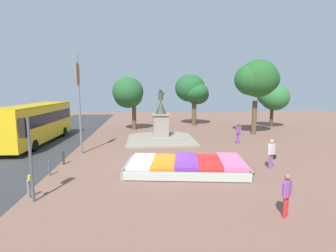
% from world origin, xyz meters
% --- Properties ---
extents(ground_plane, '(73.28, 73.28, 0.00)m').
position_xyz_m(ground_plane, '(0.00, 0.00, 0.00)').
color(ground_plane, brown).
extents(flower_planter, '(7.21, 4.60, 0.70)m').
position_xyz_m(flower_planter, '(1.45, -0.97, 0.30)').
color(flower_planter, '#38281C').
rests_on(flower_planter, ground_plane).
extents(statue_monument, '(5.92, 5.92, 4.61)m').
position_xyz_m(statue_monument, '(0.52, 7.90, 0.72)').
color(statue_monument, gray).
rests_on(statue_monument, ground_plane).
extents(traffic_light_near_crossing, '(0.41, 0.30, 3.51)m').
position_xyz_m(traffic_light_near_crossing, '(-5.72, -4.40, 2.43)').
color(traffic_light_near_crossing, '#4C5156').
rests_on(traffic_light_near_crossing, ground_plane).
extents(banner_pole, '(0.14, 1.25, 6.98)m').
position_xyz_m(banner_pole, '(-5.49, 3.69, 3.86)').
color(banner_pole, slate).
rests_on(banner_pole, ground_plane).
extents(city_bus, '(2.90, 10.60, 3.31)m').
position_xyz_m(city_bus, '(-10.04, 7.52, 1.90)').
color(city_bus, gold).
rests_on(city_bus, ground_plane).
extents(pedestrian_with_handbag, '(0.67, 0.45, 1.75)m').
position_xyz_m(pedestrian_with_handbag, '(6.38, -1.01, 0.99)').
color(pedestrian_with_handbag, '#8C4C99').
rests_on(pedestrian_with_handbag, ground_plane).
extents(pedestrian_near_planter, '(0.44, 0.42, 1.64)m').
position_xyz_m(pedestrian_near_planter, '(4.12, -6.64, 0.94)').
color(pedestrian_near_planter, red).
rests_on(pedestrian_near_planter, ground_plane).
extents(pedestrian_crossing_plaza, '(0.36, 0.52, 1.78)m').
position_xyz_m(pedestrian_crossing_plaza, '(6.85, 5.69, 1.04)').
color(pedestrian_crossing_plaza, '#8C4C99').
rests_on(pedestrian_crossing_plaza, ground_plane).
extents(kerb_bollard_south, '(0.16, 0.16, 0.82)m').
position_xyz_m(kerb_bollard_south, '(-5.96, -3.99, 0.43)').
color(kerb_bollard_south, slate).
rests_on(kerb_bollard_south, ground_plane).
extents(kerb_bollard_mid_a, '(0.12, 0.12, 0.82)m').
position_xyz_m(kerb_bollard_mid_a, '(-6.10, -1.06, 0.43)').
color(kerb_bollard_mid_a, '#4C5156').
rests_on(kerb_bollard_mid_a, ground_plane).
extents(kerb_bollard_mid_b, '(0.14, 0.14, 0.85)m').
position_xyz_m(kerb_bollard_mid_b, '(-5.97, 1.01, 0.45)').
color(kerb_bollard_mid_b, '#2D2D33').
rests_on(kerb_bollard_mid_b, ground_plane).
extents(park_tree_far_left, '(4.41, 4.12, 6.40)m').
position_xyz_m(park_tree_far_left, '(5.24, 17.63, 4.35)').
color(park_tree_far_left, brown).
rests_on(park_tree_far_left, ground_plane).
extents(park_tree_behind_statue, '(4.47, 4.02, 7.45)m').
position_xyz_m(park_tree_behind_statue, '(10.17, 10.02, 5.54)').
color(park_tree_behind_statue, brown).
rests_on(park_tree_behind_statue, ground_plane).
extents(park_tree_far_right, '(3.35, 3.84, 5.85)m').
position_xyz_m(park_tree_far_right, '(-2.66, 13.99, 4.04)').
color(park_tree_far_right, brown).
rests_on(park_tree_far_right, ground_plane).
extents(park_tree_street_side, '(3.59, 3.56, 5.13)m').
position_xyz_m(park_tree_street_side, '(14.30, 14.73, 3.68)').
color(park_tree_street_side, '#4C3823').
rests_on(park_tree_street_side, ground_plane).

